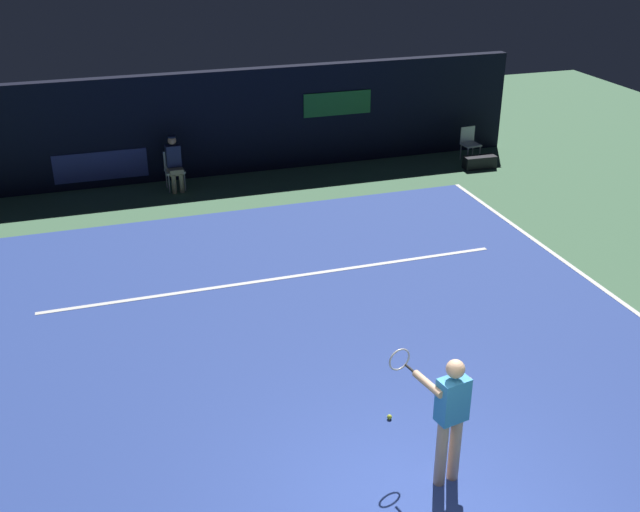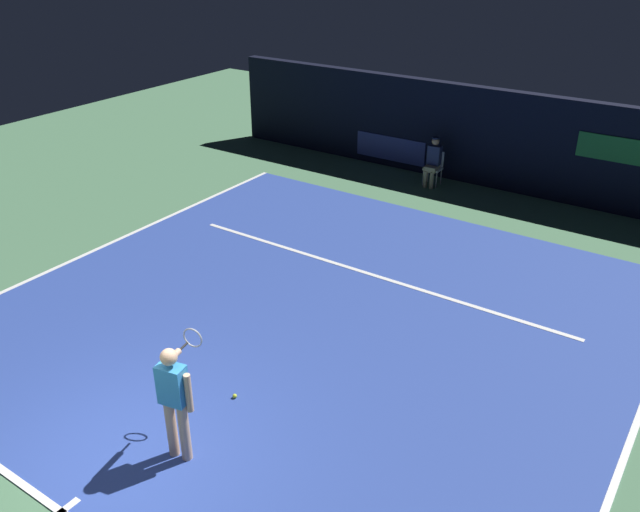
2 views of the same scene
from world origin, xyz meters
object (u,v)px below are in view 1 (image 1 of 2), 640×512
at_px(equipment_bag, 480,162).
at_px(courtside_chair_near, 470,142).
at_px(tennis_ball, 389,417).
at_px(tennis_player, 450,413).
at_px(line_judge_on_chair, 174,162).

bearing_deg(equipment_bag, courtside_chair_near, 88.36).
bearing_deg(equipment_bag, tennis_ball, -122.58).
distance_m(tennis_player, line_judge_on_chair, 11.24).
distance_m(tennis_player, courtside_chair_near, 12.60).
xyz_separation_m(tennis_player, line_judge_on_chair, (-1.64, 11.11, -0.30)).
bearing_deg(line_judge_on_chair, equipment_bag, -6.02).
bearing_deg(courtside_chair_near, equipment_bag, -93.85).
relative_size(courtside_chair_near, tennis_ball, 12.94).
bearing_deg(courtside_chair_near, tennis_ball, -123.01).
relative_size(line_judge_on_chair, tennis_ball, 19.41).
xyz_separation_m(line_judge_on_chair, tennis_ball, (1.46, -9.83, -0.64)).
bearing_deg(tennis_ball, courtside_chair_near, 56.99).
height_order(tennis_player, courtside_chair_near, tennis_player).
distance_m(line_judge_on_chair, courtside_chair_near, 7.77).
bearing_deg(tennis_ball, line_judge_on_chair, 98.46).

